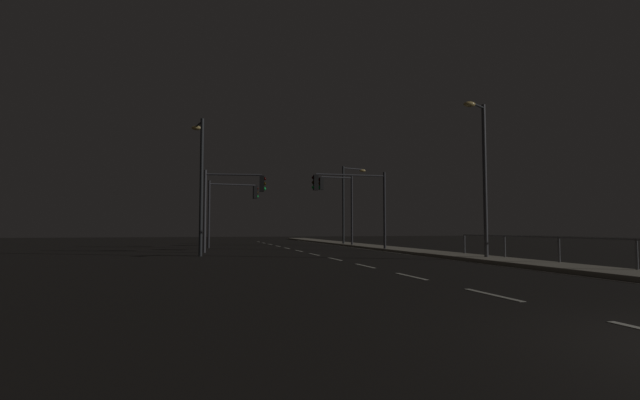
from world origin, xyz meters
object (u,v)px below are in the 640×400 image
traffic_light_near_left (233,195)px  traffic_light_mid_left (338,196)px  traffic_light_mid_right (352,193)px  street_lamp_across_street (347,196)px  street_lamp_median (482,164)px  traffic_light_near_right (232,201)px  street_lamp_far_end (200,174)px

traffic_light_near_left → traffic_light_mid_left: (8.55, 6.71, 0.52)m
traffic_light_mid_right → street_lamp_across_street: size_ratio=0.75×
street_lamp_median → traffic_light_near_right: bearing=121.7°
street_lamp_median → street_lamp_across_street: street_lamp_median is taller
traffic_light_near_left → street_lamp_across_street: 14.23m
street_lamp_across_street → street_lamp_far_end: bearing=-133.9°
traffic_light_near_left → street_lamp_median: bearing=-42.3°
street_lamp_far_end → street_lamp_across_street: size_ratio=1.09×
traffic_light_near_right → street_lamp_far_end: (-2.31, -9.64, 0.83)m
street_lamp_median → street_lamp_far_end: street_lamp_far_end is taller
traffic_light_near_left → street_lamp_across_street: size_ratio=0.74×
street_lamp_far_end → street_lamp_across_street: 17.63m
traffic_light_near_left → street_lamp_median: 14.17m
traffic_light_mid_right → traffic_light_near_right: bearing=135.6°
traffic_light_mid_right → traffic_light_mid_left: 6.95m
traffic_light_near_left → traffic_light_mid_left: traffic_light_mid_left is taller
traffic_light_mid_right → traffic_light_near_right: (-6.97, 6.83, -0.21)m
traffic_light_mid_left → street_lamp_median: street_lamp_median is taller
street_lamp_median → street_lamp_far_end: 13.99m
street_lamp_median → street_lamp_far_end: bearing=151.9°
traffic_light_near_left → street_lamp_far_end: street_lamp_far_end is taller
traffic_light_near_left → street_lamp_across_street: bearing=43.4°
traffic_light_near_left → traffic_light_near_right: (0.41, 6.70, 0.01)m
traffic_light_mid_right → street_lamp_across_street: 10.34m
traffic_light_mid_right → traffic_light_near_left: size_ratio=1.00×
traffic_light_near_right → street_lamp_across_street: (9.91, 3.07, 0.72)m
street_lamp_median → traffic_light_near_left: bearing=137.7°
traffic_light_mid_right → traffic_light_near_right: size_ratio=1.00×
traffic_light_mid_left → street_lamp_median: 16.35m
street_lamp_far_end → street_lamp_across_street: street_lamp_far_end is taller
traffic_light_mid_left → traffic_light_near_right: (-8.14, -0.01, -0.51)m
traffic_light_mid_right → street_lamp_median: 9.90m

